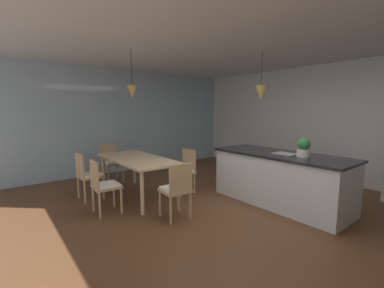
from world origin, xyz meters
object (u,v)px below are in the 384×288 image
at_px(chair_near_left, 88,174).
at_px(chair_far_right, 184,170).
at_px(chair_near_right, 103,184).
at_px(chair_window_end, 112,161).
at_px(kitchen_island, 280,178).
at_px(dining_table, 137,161).
at_px(potted_plant_on_island, 304,147).
at_px(chair_kitchen_end, 177,188).

bearing_deg(chair_near_left, chair_far_right, 62.14).
height_order(chair_near_right, chair_window_end, same).
relative_size(chair_near_left, kitchen_island, 0.37).
distance_m(chair_near_right, chair_window_end, 1.91).
bearing_deg(kitchen_island, dining_table, -136.80).
bearing_deg(dining_table, chair_far_right, 62.13).
distance_m(chair_near_left, chair_far_right, 1.80).
bearing_deg(chair_near_left, potted_plant_on_island, 43.43).
relative_size(chair_window_end, chair_kitchen_end, 1.00).
bearing_deg(chair_near_left, chair_window_end, 138.28).
relative_size(dining_table, kitchen_island, 0.80).
height_order(dining_table, potted_plant_on_island, potted_plant_on_island).
bearing_deg(chair_far_right, chair_near_right, -89.97).
bearing_deg(chair_kitchen_end, kitchen_island, 71.70).
distance_m(dining_table, potted_plant_on_island, 2.94).
relative_size(chair_kitchen_end, potted_plant_on_island, 2.86).
bearing_deg(chair_window_end, dining_table, 0.10).
relative_size(chair_near_left, potted_plant_on_island, 2.86).
relative_size(dining_table, chair_kitchen_end, 2.16).
bearing_deg(chair_far_right, chair_near_left, -117.86).
bearing_deg(chair_far_right, chair_window_end, -155.25).
xyz_separation_m(chair_window_end, chair_far_right, (1.73, 0.80, 0.00)).
bearing_deg(chair_kitchen_end, chair_near_right, -138.29).
distance_m(dining_table, chair_near_right, 0.92).
xyz_separation_m(dining_table, chair_near_left, (-0.42, -0.80, -0.20)).
distance_m(chair_window_end, chair_kitchen_end, 2.62).
bearing_deg(kitchen_island, potted_plant_on_island, 0.00).
xyz_separation_m(chair_near_right, kitchen_island, (1.48, 2.58, -0.01)).
relative_size(chair_near_left, chair_near_right, 1.00).
height_order(dining_table, chair_near_left, chair_near_left).
relative_size(chair_window_end, chair_far_right, 1.00).
xyz_separation_m(chair_near_right, chair_far_right, (-0.00, 1.59, 0.00)).
relative_size(chair_far_right, kitchen_island, 0.37).
distance_m(chair_far_right, potted_plant_on_island, 2.21).
bearing_deg(chair_near_right, chair_kitchen_end, 41.71).
distance_m(chair_near_left, chair_kitchen_end, 1.90).
xyz_separation_m(dining_table, chair_window_end, (-1.31, -0.00, -0.20)).
bearing_deg(potted_plant_on_island, chair_near_right, -126.14).
bearing_deg(chair_near_left, chair_near_right, -0.00).
xyz_separation_m(chair_near_left, chair_far_right, (0.84, 1.59, 0.00)).
relative_size(chair_near_right, chair_kitchen_end, 1.00).
height_order(chair_near_left, chair_far_right, same).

